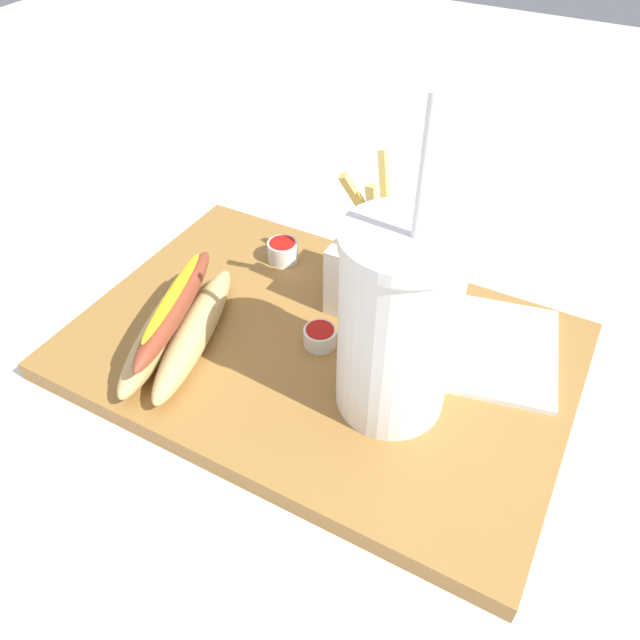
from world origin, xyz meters
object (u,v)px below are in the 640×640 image
at_px(fries_basket, 382,272).
at_px(ketchup_cup_2, 316,336).
at_px(napkin_stack, 483,346).
at_px(soda_cup, 397,325).
at_px(hot_dog_1, 178,323).
at_px(ketchup_cup_1, 283,250).

bearing_deg(fries_basket, ketchup_cup_2, -109.16).
bearing_deg(napkin_stack, fries_basket, 173.84).
height_order(soda_cup, hot_dog_1, soda_cup).
bearing_deg(soda_cup, ketchup_cup_2, 162.03).
height_order(soda_cup, napkin_stack, soda_cup).
relative_size(soda_cup, napkin_stack, 2.01).
distance_m(soda_cup, fries_basket, 0.13).
bearing_deg(napkin_stack, soda_cup, -118.18).
relative_size(fries_basket, napkin_stack, 1.14).
relative_size(ketchup_cup_1, ketchup_cup_2, 1.07).
distance_m(fries_basket, ketchup_cup_2, 0.09).
xyz_separation_m(fries_basket, ketchup_cup_2, (-0.03, -0.08, -0.03)).
distance_m(fries_basket, ketchup_cup_1, 0.13).
height_order(soda_cup, fries_basket, soda_cup).
height_order(soda_cup, ketchup_cup_1, soda_cup).
distance_m(soda_cup, ketchup_cup_1, 0.23).
height_order(hot_dog_1, ketchup_cup_2, hot_dog_1).
bearing_deg(hot_dog_1, fries_basket, 44.41).
xyz_separation_m(soda_cup, ketchup_cup_1, (-0.18, 0.13, -0.07)).
relative_size(ketchup_cup_1, napkin_stack, 0.25).
relative_size(soda_cup, hot_dog_1, 1.40).
xyz_separation_m(ketchup_cup_2, napkin_stack, (0.14, 0.07, -0.01)).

